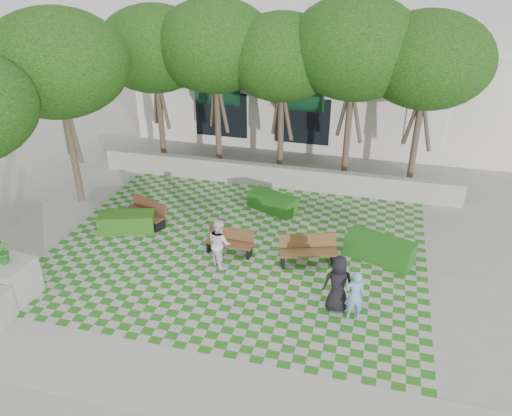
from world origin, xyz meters
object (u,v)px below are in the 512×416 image
(hedge_east, at_px, (379,249))
(planter_back, at_px, (11,279))
(hedge_west, at_px, (127,222))
(hedge_midright, at_px, (272,202))
(person_blue, at_px, (355,295))
(person_dark, at_px, (338,284))
(bench_mid, at_px, (230,242))
(bench_east, at_px, (308,251))
(bench_west, at_px, (146,213))
(person_white, at_px, (219,243))

(hedge_east, relative_size, planter_back, 1.12)
(hedge_west, bearing_deg, hedge_midright, 31.19)
(person_blue, xyz_separation_m, person_dark, (-0.47, 0.26, 0.10))
(hedge_west, distance_m, planter_back, 4.44)
(bench_mid, bearing_deg, person_blue, -25.97)
(bench_mid, xyz_separation_m, hedge_east, (4.71, 0.81, -0.02))
(hedge_east, height_order, hedge_midright, hedge_east)
(bench_east, xyz_separation_m, hedge_east, (2.16, 0.79, -0.09))
(bench_west, distance_m, hedge_midright, 4.66)
(bench_west, height_order, hedge_west, bench_west)
(bench_mid, distance_m, person_white, 0.88)
(hedge_west, relative_size, person_blue, 1.30)
(hedge_midright, xyz_separation_m, hedge_west, (-4.58, -2.77, 0.01))
(person_dark, distance_m, person_white, 3.96)
(bench_east, bearing_deg, hedge_midright, 102.43)
(bench_west, bearing_deg, planter_back, -86.78)
(hedge_midright, bearing_deg, hedge_east, -30.76)
(person_white, bearing_deg, person_blue, -157.29)
(hedge_midright, distance_m, planter_back, 9.17)
(hedge_west, xyz_separation_m, person_blue, (8.05, -2.70, 0.40))
(person_blue, relative_size, person_dark, 0.88)
(bench_east, relative_size, bench_west, 1.07)
(hedge_west, bearing_deg, planter_back, -107.67)
(bench_mid, bearing_deg, hedge_east, 12.42)
(bench_east, height_order, person_dark, person_dark)
(bench_east, height_order, bench_mid, bench_east)
(hedge_midright, relative_size, person_white, 1.15)
(person_blue, bearing_deg, hedge_west, -35.41)
(bench_west, distance_m, person_white, 3.89)
(bench_west, distance_m, planter_back, 5.20)
(hedge_midright, bearing_deg, bench_mid, -101.72)
(bench_east, height_order, bench_west, bench_east)
(bench_west, height_order, hedge_east, bench_west)
(person_dark, bearing_deg, hedge_west, -31.13)
(hedge_west, xyz_separation_m, planter_back, (-1.35, -4.22, 0.30))
(person_blue, relative_size, person_white, 0.92)
(bench_east, xyz_separation_m, bench_mid, (-2.54, -0.02, -0.07))
(bench_east, xyz_separation_m, person_white, (-2.64, -0.80, 0.35))
(hedge_west, height_order, person_blue, person_blue)
(hedge_midright, bearing_deg, person_blue, -57.61)
(bench_west, bearing_deg, bench_mid, 5.51)
(bench_west, height_order, hedge_midright, bench_west)
(planter_back, bearing_deg, hedge_midright, 49.73)
(bench_east, bearing_deg, person_dark, -78.84)
(bench_west, bearing_deg, hedge_west, -99.69)
(planter_back, height_order, person_blue, planter_back)
(hedge_east, height_order, person_dark, person_dark)
(bench_west, bearing_deg, person_dark, -0.29)
(planter_back, bearing_deg, bench_mid, 35.69)
(hedge_east, bearing_deg, bench_mid, -170.18)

